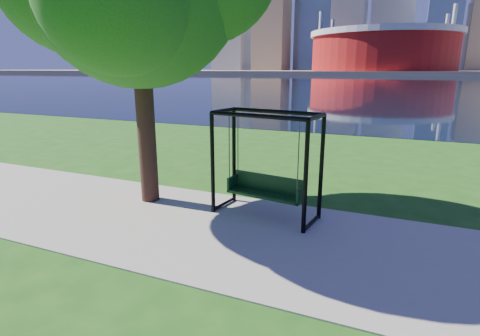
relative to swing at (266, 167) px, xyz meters
The scene contains 7 objects.
ground 1.41m from the swing, 133.92° to the right, with size 900.00×900.00×0.00m, color #1E5114.
path 1.69m from the swing, 118.18° to the right, with size 120.00×4.00×0.03m, color #9E937F.
river 101.38m from the swing, 90.34° to the left, with size 900.00×180.00×0.02m, color black.
far_bank 305.37m from the swing, 90.11° to the left, with size 900.00×228.00×2.00m, color #937F60.
stadium 234.98m from the swing, 92.59° to the left, with size 83.00×83.00×32.00m.
skyline 320.69m from the swing, 90.88° to the left, with size 392.00×66.00×96.50m.
swing is the anchor object (origin of this frame).
Camera 1 is at (3.14, -6.74, 3.16)m, focal length 28.00 mm.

